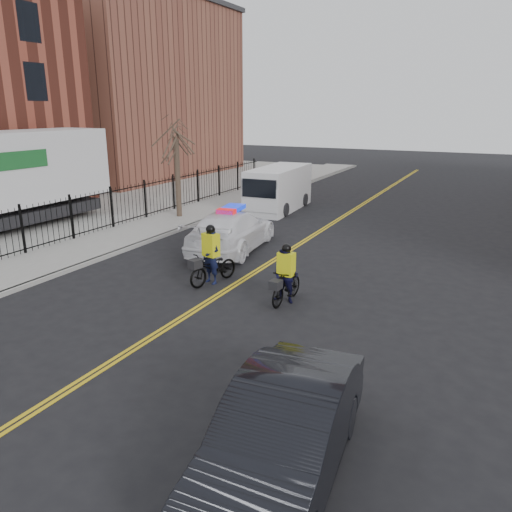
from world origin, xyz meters
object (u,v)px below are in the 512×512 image
(cargo_van, at_px, (278,189))
(cyclist_far, at_px, (286,280))
(police_cruiser, at_px, (232,230))
(dark_sedan, at_px, (282,436))
(cyclist_near, at_px, (211,263))

(cargo_van, bearing_deg, cyclist_far, -67.99)
(police_cruiser, height_order, dark_sedan, police_cruiser)
(police_cruiser, xyz_separation_m, dark_sedan, (7.19, -11.23, -0.02))
(dark_sedan, xyz_separation_m, cyclist_near, (-5.84, 7.42, -0.11))
(dark_sedan, distance_m, cyclist_near, 9.44)
(police_cruiser, relative_size, dark_sedan, 1.22)
(dark_sedan, relative_size, cargo_van, 0.84)
(cyclist_near, distance_m, cyclist_far, 2.95)
(police_cruiser, distance_m, cargo_van, 8.74)
(police_cruiser, xyz_separation_m, cargo_van, (-1.79, 8.54, 0.35))
(police_cruiser, relative_size, cyclist_far, 3.25)
(police_cruiser, height_order, cyclist_far, cyclist_far)
(cargo_van, height_order, cyclist_far, cargo_van)
(police_cruiser, height_order, cargo_van, cargo_van)
(dark_sedan, height_order, cargo_van, cargo_van)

